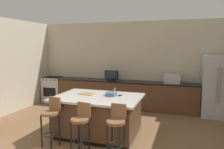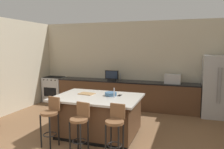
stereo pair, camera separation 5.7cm
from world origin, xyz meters
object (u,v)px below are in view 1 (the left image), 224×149
object	(u,v)px
fruit_bowl	(111,94)
cell_phone	(120,95)
kitchen_island	(98,115)
refrigerator	(217,86)
bar_stool_center	(81,124)
cutting_board	(87,94)
tv_remote	(111,96)
microwave	(172,79)
bar_stool_left	(51,117)
range_oven	(54,89)
tv_monitor	(111,76)
bar_stool_right	(116,126)

from	to	relation	value
fruit_bowl	cell_phone	size ratio (longest dim) A/B	1.79
kitchen_island	refrigerator	world-z (taller)	refrigerator
bar_stool_center	cutting_board	size ratio (longest dim) A/B	2.76
kitchen_island	tv_remote	distance (m)	0.54
microwave	cell_phone	xyz separation A→B (m)	(-1.04, -2.19, -0.13)
microwave	bar_stool_left	world-z (taller)	microwave
bar_stool_center	cell_phone	world-z (taller)	bar_stool_center
range_oven	fruit_bowl	bearing A→B (deg)	-37.06
tv_monitor	fruit_bowl	size ratio (longest dim) A/B	1.70
bar_stool_left	bar_stool_center	distance (m)	0.70
microwave	cutting_board	world-z (taller)	microwave
bar_stool_left	cutting_board	distance (m)	1.07
microwave	kitchen_island	bearing A→B (deg)	-121.59
refrigerator	cell_phone	world-z (taller)	refrigerator
bar_stool_left	cell_phone	distance (m)	1.58
refrigerator	bar_stool_right	world-z (taller)	refrigerator
refrigerator	microwave	size ratio (longest dim) A/B	3.73
kitchen_island	refrigerator	xyz separation A→B (m)	(2.73, 2.35, 0.43)
range_oven	fruit_bowl	size ratio (longest dim) A/B	3.44
range_oven	microwave	xyz separation A→B (m)	(4.22, 0.00, 0.58)
tv_remote	cutting_board	bearing A→B (deg)	-150.30
microwave	cell_phone	bearing A→B (deg)	-115.40
kitchen_island	bar_stool_left	bearing A→B (deg)	-130.15
tv_monitor	fruit_bowl	xyz separation A→B (m)	(0.73, -2.21, -0.11)
fruit_bowl	tv_remote	xyz separation A→B (m)	(0.01, -0.06, -0.03)
refrigerator	tv_remote	distance (m)	3.33
kitchen_island	microwave	size ratio (longest dim) A/B	3.99
refrigerator	range_oven	bearing A→B (deg)	179.28
cutting_board	fruit_bowl	bearing A→B (deg)	1.98
range_oven	bar_stool_right	size ratio (longest dim) A/B	0.94
cell_phone	refrigerator	bearing A→B (deg)	47.63
fruit_bowl	microwave	bearing A→B (deg)	61.47
bar_stool_left	tv_remote	size ratio (longest dim) A/B	5.91
tv_monitor	bar_stool_left	distance (m)	3.23
refrigerator	bar_stool_center	distance (m)	4.25
kitchen_island	fruit_bowl	world-z (taller)	fruit_bowl
kitchen_island	bar_stool_center	distance (m)	0.90
kitchen_island	microwave	xyz separation A→B (m)	(1.49, 2.42, 0.58)
fruit_bowl	cutting_board	world-z (taller)	fruit_bowl
refrigerator	bar_stool_left	xyz separation A→B (m)	(-3.42, -3.17, -0.29)
bar_stool_left	cell_phone	xyz separation A→B (m)	(1.14, 1.05, 0.31)
kitchen_island	range_oven	size ratio (longest dim) A/B	2.08
kitchen_island	tv_monitor	world-z (taller)	tv_monitor
refrigerator	tv_monitor	xyz separation A→B (m)	(-3.20, 0.02, 0.16)
range_oven	tv_remote	distance (m)	3.82
bar_stool_right	cutting_board	xyz separation A→B (m)	(-1.03, 0.98, 0.33)
kitchen_island	tv_remote	size ratio (longest dim) A/B	11.27
range_oven	tv_remote	size ratio (longest dim) A/B	5.43
tv_monitor	cutting_board	xyz separation A→B (m)	(0.14, -2.23, -0.14)
bar_stool_center	bar_stool_left	bearing A→B (deg)	-175.56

